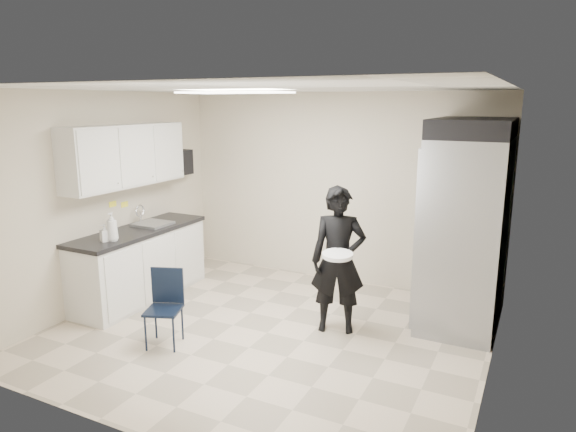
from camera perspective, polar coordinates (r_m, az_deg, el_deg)
The scene contains 21 objects.
floor at distance 5.76m, azimuth -2.33°, elevation -12.84°, with size 4.50×4.50×0.00m, color #C2AF98.
ceiling at distance 5.20m, azimuth -2.59°, elevation 14.01°, with size 4.50×4.50×0.00m, color silver.
back_wall at distance 7.11m, azimuth 5.36°, elevation 3.06°, with size 4.50×4.50×0.00m, color beige.
left_wall at distance 6.69m, azimuth -19.58°, elevation 1.78°, with size 4.00×4.00×0.00m, color beige.
right_wall at distance 4.70m, azimuth 22.35°, elevation -2.78°, with size 4.00×4.00×0.00m, color beige.
ceiling_panel at distance 5.85m, azimuth -5.92°, elevation 13.50°, with size 1.20×0.60×0.02m, color white.
lower_counter at distance 6.83m, azimuth -16.08°, elevation -5.30°, with size 0.60×1.90×0.86m, color silver.
countertop at distance 6.71m, azimuth -16.32°, elevation -1.60°, with size 0.64×1.95×0.05m, color black.
sink at distance 6.88m, azimuth -14.79°, elevation -1.29°, with size 0.42×0.40×0.14m, color gray.
faucet at distance 6.98m, azimuth -16.09°, elevation 0.09°, with size 0.02×0.02×0.24m, color silver.
upper_cabinets at distance 6.64m, azimuth -17.62°, elevation 6.42°, with size 0.35×1.80×0.75m, color silver.
towel_dispenser at distance 7.56m, azimuth -11.83°, elevation 5.86°, with size 0.22×0.30×0.35m, color black.
notice_sticker_left at distance 6.77m, azimuth -18.90°, elevation 1.26°, with size 0.00×0.12×0.07m, color yellow.
notice_sticker_right at distance 6.92m, azimuth -17.70°, elevation 1.23°, with size 0.00×0.12×0.07m, color yellow.
commercial_fridge at distance 6.03m, azimuth 19.15°, elevation -1.74°, with size 0.80×1.35×2.10m, color gray.
fridge_compressor at distance 5.87m, azimuth 19.96°, elevation 9.21°, with size 0.80×1.35×0.20m, color black.
folding_chair at distance 5.48m, azimuth -13.68°, elevation -10.15°, with size 0.34×0.34×0.77m, color black.
man_tuxedo at distance 5.57m, azimuth 5.60°, elevation -4.91°, with size 0.59×0.39×1.60m, color black.
bucket_lid at distance 5.29m, azimuth 5.53°, elevation -4.33°, with size 0.32×0.32×0.04m, color white.
soap_bottle_a at distance 6.18m, azimuth -18.97°, elevation -1.13°, with size 0.13×0.13×0.33m, color white.
soap_bottle_b at distance 6.20m, azimuth -19.70°, elevation -1.77°, with size 0.09×0.09×0.20m, color silver.
Camera 1 is at (2.52, -4.55, 2.47)m, focal length 32.00 mm.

